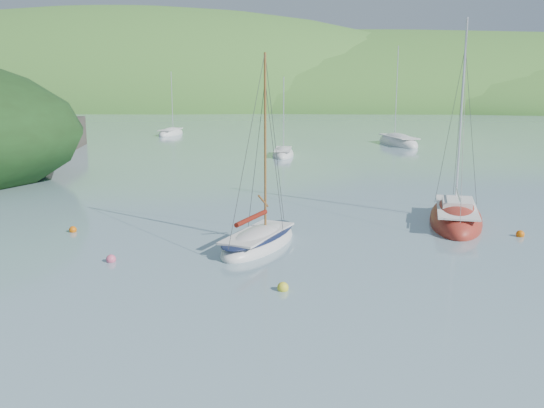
# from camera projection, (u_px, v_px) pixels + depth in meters

# --- Properties ---
(ground) EXTENTS (700.00, 700.00, 0.00)m
(ground) POSITION_uv_depth(u_px,v_px,m) (250.00, 296.00, 23.57)
(ground) COLOR gray
(ground) RESTS_ON ground
(shoreline_hills) EXTENTS (690.00, 135.00, 56.00)m
(shoreline_hills) POSITION_uv_depth(u_px,v_px,m) (284.00, 103.00, 192.45)
(shoreline_hills) COLOR #3D722B
(shoreline_hills) RESTS_ON ground
(daysailer_white) EXTENTS (4.54, 7.09, 10.23)m
(daysailer_white) POSITION_uv_depth(u_px,v_px,m) (259.00, 242.00, 30.53)
(daysailer_white) COLOR silver
(daysailer_white) RESTS_ON ground
(sloop_red) EXTENTS (4.27, 8.91, 12.65)m
(sloop_red) POSITION_uv_depth(u_px,v_px,m) (456.00, 219.00, 35.30)
(sloop_red) COLOR maroon
(sloop_red) RESTS_ON ground
(distant_sloop_a) EXTENTS (2.34, 6.40, 9.09)m
(distant_sloop_a) POSITION_uv_depth(u_px,v_px,m) (283.00, 154.00, 65.04)
(distant_sloop_a) COLOR silver
(distant_sloop_a) RESTS_ON ground
(distant_sloop_b) EXTENTS (5.79, 9.73, 13.10)m
(distant_sloop_b) POSITION_uv_depth(u_px,v_px,m) (398.00, 143.00, 75.56)
(distant_sloop_b) COLOR silver
(distant_sloop_b) RESTS_ON ground
(distant_sloop_c) EXTENTS (3.45, 7.17, 9.83)m
(distant_sloop_c) POSITION_uv_depth(u_px,v_px,m) (171.00, 134.00, 88.37)
(distant_sloop_c) COLOR silver
(distant_sloop_c) RESTS_ON ground
(mooring_buoys) EXTENTS (24.66, 9.81, 0.46)m
(mooring_buoys) POSITION_uv_depth(u_px,v_px,m) (258.00, 252.00, 29.05)
(mooring_buoys) COLOR gold
(mooring_buoys) RESTS_ON ground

